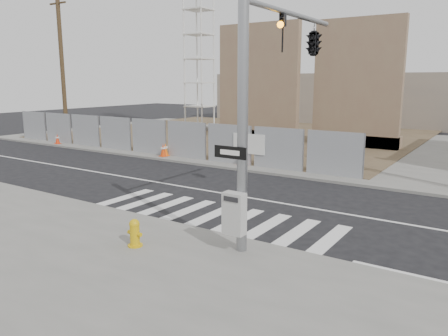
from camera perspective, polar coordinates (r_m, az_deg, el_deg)
The scene contains 13 objects.
ground at distance 16.41m, azimuth 3.53°, elevation -3.95°, with size 100.00×100.00×0.00m, color black.
sidewalk_far at distance 29.14m, azimuth 17.45°, elevation 2.43°, with size 50.00×20.00×0.12m, color slate.
signal_pole at distance 12.87m, azimuth 9.00°, elevation 13.24°, with size 0.96×5.87×7.00m.
chain_link_fence at distance 26.09m, azimuth -10.13°, elevation 4.13°, with size 24.60×0.04×2.00m, color gray.
concrete_wall_left at distance 30.67m, azimuth 4.53°, elevation 9.56°, with size 6.00×1.30×8.00m.
concrete_wall_right at distance 29.06m, azimuth 16.94°, elevation 9.02°, with size 5.50×1.30×8.00m.
crane_tower at distance 38.59m, azimuth -3.32°, elevation 18.35°, with size 2.60×2.60×18.15m.
utility_pole_left at distance 32.25m, azimuth -20.37°, elevation 12.24°, with size 1.60×0.28×10.00m.
fire_hydrant at distance 11.58m, azimuth -11.59°, elevation -8.29°, with size 0.44×0.40×0.73m.
traffic_cone_a at distance 31.57m, azimuth -20.93°, elevation 3.56°, with size 0.38×0.38×0.67m.
traffic_cone_b at distance 24.99m, azimuth -7.67°, elevation 2.42°, with size 0.42×0.42×0.75m.
traffic_cone_c at distance 24.78m, azimuth -7.96°, elevation 2.33°, with size 0.46×0.46×0.74m.
traffic_cone_d at distance 22.06m, azimuth 2.30°, elevation 1.21°, with size 0.44×0.44×0.66m.
Camera 1 is at (7.87, -13.73, 4.33)m, focal length 35.00 mm.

